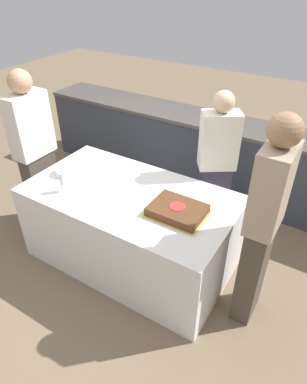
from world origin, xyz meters
The scene contains 10 objects.
ground_plane centered at (0.00, 0.00, 0.00)m, with size 14.00×14.00×0.00m, color #7A664C.
back_counter centered at (0.00, 1.58, 0.46)m, with size 4.40×0.58×0.92m.
dining_table centered at (0.00, 0.00, 0.39)m, with size 1.85×1.02×0.77m.
cake centered at (0.49, -0.04, 0.81)m, with size 0.46×0.36×0.08m.
plate_stack centered at (-0.69, -0.04, 0.81)m, with size 0.21×0.21×0.07m.
wine_glass centered at (-0.50, -0.28, 0.90)m, with size 0.07×0.07×0.19m.
side_plate_near_cake centered at (0.43, 0.28, 0.78)m, with size 0.19×0.19×0.00m.
person_cutting_cake centered at (0.49, 0.73, 0.81)m, with size 0.39×0.36×1.56m.
person_seated_left centered at (-1.15, 0.00, 0.87)m, with size 0.22×0.40×1.67m.
person_seated_right centered at (1.15, 0.00, 0.91)m, with size 0.21×0.36×1.74m.
Camera 1 is at (1.46, -1.97, 2.45)m, focal length 32.00 mm.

